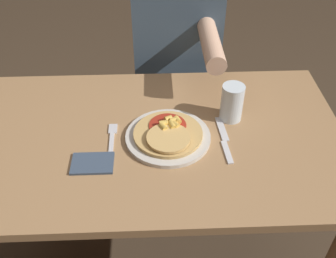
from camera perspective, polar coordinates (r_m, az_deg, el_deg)
The scene contains 9 objects.
ground_plane at distance 1.84m, azimuth -1.45°, elevation -18.27°, with size 8.00×8.00×0.00m, color #423323.
dining_table at distance 1.35m, azimuth -1.88°, elevation -4.51°, with size 1.24×0.73×0.74m.
plate at distance 1.25m, azimuth 0.00°, elevation -1.15°, with size 0.27×0.27×0.01m.
pizza at distance 1.24m, azimuth 0.04°, elevation -0.63°, with size 0.22×0.22×0.04m.
fork at distance 1.26m, azimuth -8.14°, elevation -1.49°, with size 0.03×0.18×0.00m.
knife at distance 1.26m, azimuth 8.18°, elevation -1.58°, with size 0.03×0.22×0.00m.
drinking_glass at distance 1.32m, azimuth 9.27°, elevation 3.80°, with size 0.07×0.07×0.13m.
napkin at distance 1.19m, azimuth -10.90°, elevation -4.90°, with size 0.13×0.09×0.01m.
person_diner at distance 1.73m, azimuth 1.30°, elevation 11.01°, with size 0.36×0.52×1.24m.
Camera 1 is at (0.01, -0.95, 1.58)m, focal length 42.00 mm.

